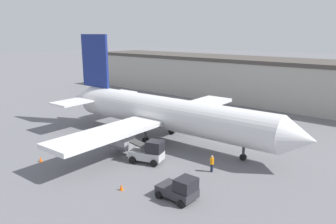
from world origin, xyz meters
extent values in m
plane|color=slate|center=(0.00, 0.00, 0.00)|extent=(400.00, 400.00, 0.00)
cube|color=#ADA89E|center=(6.71, 29.99, 3.83)|extent=(98.51, 11.83, 7.66)
cube|color=#47423D|center=(6.71, 29.99, 8.01)|extent=(98.51, 12.07, 0.70)
cylinder|color=silver|center=(0.00, 0.00, 3.54)|extent=(28.12, 4.91, 3.95)
cone|color=silver|center=(15.57, 0.54, 3.54)|extent=(3.29, 3.97, 3.87)
cone|color=silver|center=(-16.16, -0.56, 3.54)|extent=(4.47, 3.89, 3.75)
cube|color=silver|center=(-1.70, 8.58, 2.85)|extent=(4.68, 13.45, 0.50)
cube|color=silver|center=(-1.10, -8.67, 2.85)|extent=(4.68, 13.45, 0.50)
cylinder|color=#939399|center=(-1.63, 6.58, 1.55)|extent=(2.96, 1.91, 1.81)
cylinder|color=#939399|center=(-1.17, -6.68, 1.55)|extent=(2.96, 1.91, 1.81)
cube|color=navy|center=(-13.21, -0.45, 9.22)|extent=(5.20, 0.54, 7.41)
cube|color=silver|center=(-13.36, 3.88, 3.93)|extent=(3.71, 4.85, 0.24)
cube|color=silver|center=(-13.06, -4.79, 3.93)|extent=(3.71, 4.85, 0.24)
cylinder|color=#38383D|center=(10.08, 0.35, 0.78)|extent=(0.28, 0.28, 1.57)
cylinder|color=black|center=(10.08, 0.35, 0.35)|extent=(0.71, 0.37, 0.70)
cylinder|color=#38383D|center=(-1.31, -2.61, 0.78)|extent=(0.28, 0.28, 1.57)
cylinder|color=black|center=(-1.31, -2.61, 0.45)|extent=(0.91, 0.38, 0.90)
cylinder|color=#38383D|center=(-1.49, 2.51, 0.78)|extent=(0.28, 0.28, 1.57)
cylinder|color=black|center=(-1.49, 2.51, 0.45)|extent=(0.91, 0.38, 0.90)
cylinder|color=#1E2338|center=(9.15, -4.29, 0.40)|extent=(0.27, 0.27, 0.80)
cylinder|color=orange|center=(9.15, -4.29, 1.12)|extent=(0.37, 0.37, 0.64)
sphere|color=tan|center=(9.15, -4.29, 1.56)|extent=(0.23, 0.23, 0.23)
cube|color=#2D2D33|center=(9.85, -10.56, 0.66)|extent=(3.23, 1.87, 0.70)
cube|color=black|center=(10.75, -10.55, 1.50)|extent=(1.43, 1.67, 1.00)
cylinder|color=black|center=(10.98, -11.47, 0.31)|extent=(0.62, 0.29, 0.61)
cylinder|color=black|center=(10.96, -9.63, 0.31)|extent=(0.62, 0.29, 0.61)
cylinder|color=black|center=(8.73, -11.49, 0.31)|extent=(0.62, 0.29, 0.61)
cylinder|color=black|center=(8.71, -9.65, 0.31)|extent=(0.62, 0.29, 0.61)
cube|color=#B2B2B7|center=(2.66, -6.60, 0.81)|extent=(3.79, 2.66, 0.85)
cube|color=black|center=(3.58, -6.30, 1.83)|extent=(1.91, 1.90, 1.21)
cube|color=#333333|center=(2.08, -6.79, 1.83)|extent=(2.40, 1.77, 0.81)
cylinder|color=black|center=(4.07, -7.01, 0.38)|extent=(0.82, 0.51, 0.77)
cylinder|color=black|center=(3.55, -5.43, 0.38)|extent=(0.82, 0.51, 0.77)
cylinder|color=black|center=(1.78, -7.76, 0.38)|extent=(0.82, 0.51, 0.77)
cylinder|color=black|center=(1.26, -6.18, 0.38)|extent=(0.82, 0.51, 0.77)
cone|color=#EF590F|center=(5.32, -12.49, 0.28)|extent=(0.36, 0.36, 0.55)
cone|color=#EF590F|center=(-5.88, -13.66, 0.28)|extent=(0.36, 0.36, 0.55)
camera|label=1|loc=(24.90, -29.52, 13.12)|focal=35.00mm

